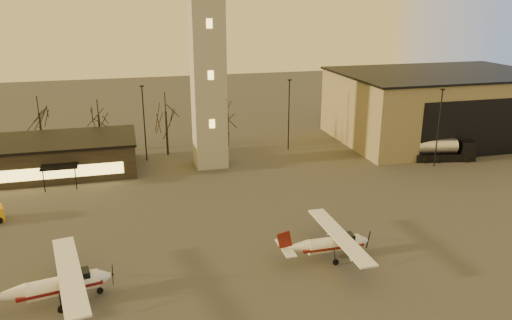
# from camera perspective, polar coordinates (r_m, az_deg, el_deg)

# --- Properties ---
(ground) EXTENTS (220.00, 220.00, 0.00)m
(ground) POSITION_cam_1_polar(r_m,az_deg,el_deg) (39.02, 2.58, -14.22)
(ground) COLOR #3B3937
(ground) RESTS_ON ground
(control_tower) EXTENTS (6.80, 6.80, 32.60)m
(control_tower) POSITION_cam_1_polar(r_m,az_deg,el_deg) (62.43, -5.63, 13.82)
(control_tower) COLOR #A4A29C
(control_tower) RESTS_ON ground
(hangar) EXTENTS (30.60, 20.60, 10.30)m
(hangar) POSITION_cam_1_polar(r_m,az_deg,el_deg) (81.53, 20.08, 5.85)
(hangar) COLOR #988664
(hangar) RESTS_ON ground
(terminal) EXTENTS (25.40, 12.20, 4.30)m
(terminal) POSITION_cam_1_polar(r_m,az_deg,el_deg) (67.18, -24.37, 0.25)
(terminal) COLOR black
(terminal) RESTS_ON ground
(light_poles) EXTENTS (58.50, 12.25, 10.14)m
(light_poles) POSITION_cam_1_polar(r_m,az_deg,el_deg) (65.18, -5.05, 4.28)
(light_poles) COLOR black
(light_poles) RESTS_ON ground
(tree_row) EXTENTS (37.20, 9.20, 8.80)m
(tree_row) POSITION_cam_1_polar(r_m,az_deg,el_deg) (72.25, -17.42, 5.31)
(tree_row) COLOR black
(tree_row) RESTS_ON ground
(cessna_front) EXTENTS (8.53, 10.80, 2.99)m
(cessna_front) POSITION_cam_1_polar(r_m,az_deg,el_deg) (42.86, 9.00, -9.71)
(cessna_front) COLOR silver
(cessna_front) RESTS_ON ground
(cessna_rear) EXTENTS (9.37, 11.80, 3.24)m
(cessna_rear) POSITION_cam_1_polar(r_m,az_deg,el_deg) (39.21, -20.95, -13.46)
(cessna_rear) COLOR white
(cessna_rear) RESTS_ON ground
(fuel_truck) EXTENTS (8.26, 3.84, 2.96)m
(fuel_truck) POSITION_cam_1_polar(r_m,az_deg,el_deg) (71.54, 20.65, 0.90)
(fuel_truck) COLOR black
(fuel_truck) RESTS_ON ground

